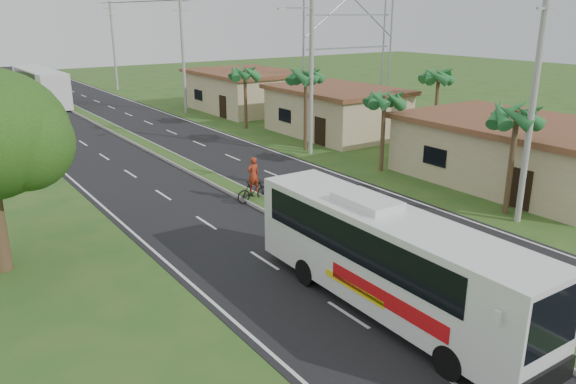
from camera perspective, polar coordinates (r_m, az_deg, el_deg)
ground at (r=20.70m, az=13.59°, el=-9.29°), size 180.00×180.00×0.00m
road_asphalt at (r=36.15m, az=-10.51°, el=2.69°), size 14.00×160.00×0.02m
median_strip at (r=36.13m, az=-10.52°, el=2.84°), size 1.20×160.00×0.18m
lane_edge_left at (r=34.10m, az=-20.78°, el=0.88°), size 0.12×160.00×0.01m
lane_edge_right at (r=39.26m, az=-1.58°, el=4.17°), size 0.12×160.00×0.01m
shop_near at (r=34.20m, az=22.20°, el=3.86°), size 8.60×12.60×3.52m
shop_mid at (r=44.72m, az=4.90°, el=8.23°), size 7.60×10.60×3.67m
shop_far at (r=56.09m, az=-4.36°, el=10.26°), size 8.60×11.60×3.82m
palm_verge_a at (r=27.92m, az=22.26°, el=7.19°), size 2.40×2.40×5.45m
palm_verge_b at (r=33.94m, az=9.79°, el=9.26°), size 2.40×2.40×5.05m
palm_verge_c at (r=38.75m, az=1.84°, el=11.69°), size 2.40×2.40×5.85m
palm_verge_d at (r=46.57m, az=-4.41°, el=11.97°), size 2.40×2.40×5.25m
palm_behind_shop at (r=41.79m, az=15.06°, el=11.28°), size 2.40×2.40×5.65m
utility_pole_a at (r=26.83m, az=23.67°, el=8.67°), size 1.60×0.28×11.00m
utility_pole_b at (r=37.65m, az=2.37°, el=13.23°), size 3.20×0.28×12.00m
utility_pole_c at (r=54.97m, az=-10.63°, el=13.79°), size 1.60×0.28×11.00m
utility_pole_d at (r=73.63m, az=-17.30°, el=14.06°), size 1.60×0.28×10.50m
billboard_lattice at (r=55.43m, az=6.23°, el=15.20°), size 10.18×1.18×12.07m
coach_bus_main at (r=18.04m, az=10.07°, el=-6.28°), size 2.49×11.13×3.59m
coach_bus_far at (r=64.36m, az=-23.82°, el=9.92°), size 2.96×12.54×3.64m
motorcyclist at (r=28.46m, az=-3.53°, el=0.59°), size 1.93×0.58×2.36m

